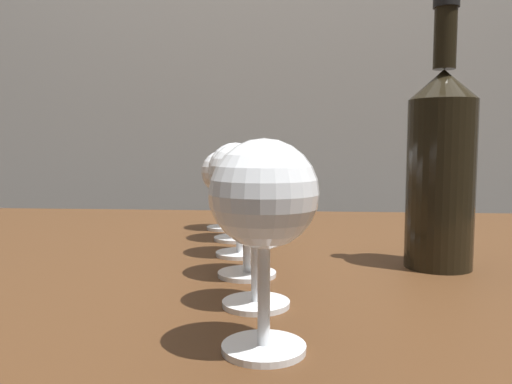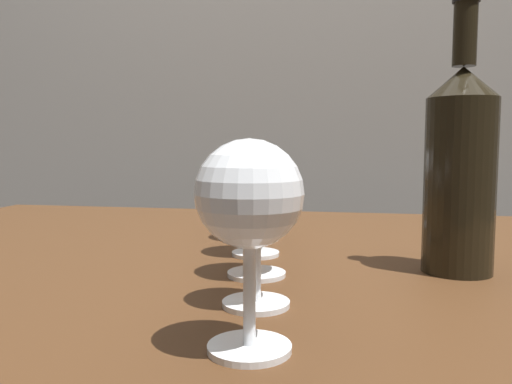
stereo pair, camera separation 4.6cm
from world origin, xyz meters
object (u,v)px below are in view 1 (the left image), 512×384
Objects in this scene: wine_glass_merlot at (256,198)px; wine_glass_pinot at (247,198)px; wine_bottle at (441,165)px; wine_glass_chardonnay at (223,174)px; wine_glass_cabernet at (239,177)px; wine_glass_rose at (236,173)px; wine_glass_white at (264,199)px.

wine_glass_pinot is (-0.02, 0.11, -0.01)m from wine_glass_merlot.
wine_bottle is at bearing 38.63° from wine_glass_merlot.
wine_glass_pinot is 0.97× the size of wine_glass_chardonnay.
wine_glass_rose is at bearing 99.36° from wine_glass_cabernet.
wine_bottle is (0.26, -0.15, 0.02)m from wine_glass_rose.
wine_glass_merlot is at bearing -77.84° from wine_glass_chardonnay.
wine_bottle is (0.22, 0.06, 0.03)m from wine_glass_pinot.
wine_glass_white is at bearing -80.49° from wine_glass_rose.
wine_glass_cabernet is (-0.04, 0.21, 0.01)m from wine_glass_merlot.
wine_glass_rose is at bearing 149.71° from wine_bottle.
wine_glass_white reaches higher than wine_glass_cabernet.
wine_glass_rose is at bearing -71.37° from wine_glass_chardonnay.
wine_glass_pinot is at bearing -79.87° from wine_glass_rose.
wine_bottle is (0.19, 0.27, 0.01)m from wine_glass_white.
wine_glass_white reaches higher than wine_glass_rose.
wine_bottle is at bearing -10.53° from wine_glass_cabernet.
wine_glass_rose is 0.10m from wine_glass_chardonnay.
wine_glass_merlot is 0.44× the size of wine_bottle.
wine_glass_pinot is at bearing -77.13° from wine_glass_chardonnay.
wine_bottle is at bearing -40.36° from wine_glass_chardonnay.
wine_glass_rose reaches higher than wine_glass_chardonnay.
wine_glass_cabernet is 1.09× the size of wine_glass_chardonnay.
wine_glass_white is at bearing -81.12° from wine_glass_pinot.
wine_bottle is (0.30, -0.25, 0.03)m from wine_glass_chardonnay.
wine_bottle reaches higher than wine_glass_rose.
wine_glass_merlot is 0.32m from wine_glass_rose.
wine_glass_merlot is at bearing -141.37° from wine_bottle.
wine_glass_rose is at bearing 100.13° from wine_glass_pinot.
wine_glass_cabernet is at bearing 100.91° from wine_glass_pinot.
wine_glass_rose reaches higher than wine_glass_pinot.
wine_glass_merlot is 0.26m from wine_bottle.
wine_glass_merlot is 0.93× the size of wine_glass_rose.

